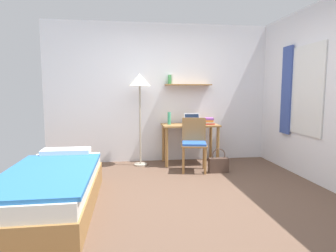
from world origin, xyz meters
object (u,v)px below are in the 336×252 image
Objects in this scene: handbag at (219,164)px; bed at (52,189)px; book_stack at (209,121)px; desk at (190,132)px; standing_lamp at (140,85)px; water_bottle at (169,118)px; laptop at (192,121)px; desk_chair at (194,142)px.

bed is at bearing -152.89° from handbag.
desk is at bearing 173.64° from book_stack.
water_bottle is (0.53, 0.05, -0.60)m from standing_lamp.
laptop is 0.43m from water_bottle.
desk_chair is 0.55m from handbag.
desk_chair reaches higher than bed.
laptop is (0.05, 0.01, 0.19)m from desk.
desk_chair is 2.99× the size of laptop.
desk_chair is 0.72m from water_bottle.
handbag is at bearing -90.24° from book_stack.
book_stack reaches higher than handbag.
book_stack is at bearing -0.89° from standing_lamp.
water_bottle is 0.95× the size of book_stack.
standing_lamp is 4.07× the size of handbag.
water_bottle is 1.24m from handbag.
desk is 3.46× the size of laptop.
bed is 3.02m from book_stack.
bed is 5.10× the size of handbag.
handbag is at bearing -67.11° from laptop.
desk is (1.99, 1.88, 0.35)m from bed.
handbag is at bearing -63.67° from desk.
standing_lamp is 1.17m from laptop.
laptop reaches higher than desk_chair.
standing_lamp is (-0.92, -0.02, 0.85)m from desk.
bed is 8.68× the size of book_stack.
laptop is at bearing 1.70° from standing_lamp.
laptop is 1.31× the size of water_bottle.
standing_lamp is at bearing -178.30° from laptop.
laptop is at bearing -2.38° from water_bottle.
desk_chair reaches higher than handbag.
laptop reaches higher than bed.
book_stack reaches higher than desk.
desk is 0.20m from laptop.
laptop is at bearing 80.79° from desk_chair.
bed is 9.14× the size of water_bottle.
standing_lamp is (1.08, 1.86, 1.21)m from bed.
laptop reaches higher than book_stack.
handbag is at bearing -27.89° from standing_lamp.
handbag is at bearing -26.43° from desk_chair.
standing_lamp is 1.42m from book_stack.
desk_chair is 3.73× the size of book_stack.
desk_chair is 0.59m from laptop.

